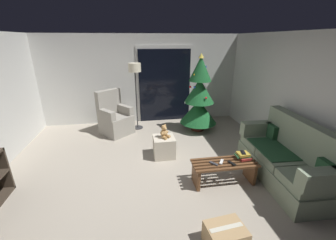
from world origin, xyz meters
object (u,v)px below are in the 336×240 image
object	(u,v)px
armchair	(115,119)
floor_lamp	(135,74)
book_stack	(243,156)
ottoman	(164,147)
remote_black	(232,163)
remote_graphite	(214,164)
couch	(287,159)
cell_phone	(243,152)
cardboard_box_taped_mid_floor	(225,237)
coffee_table	(224,169)
remote_white	(221,162)
christmas_tree	(199,98)
teddy_bear_honey	(164,132)

from	to	relation	value
armchair	floor_lamp	world-z (taller)	floor_lamp
book_stack	ottoman	size ratio (longest dim) A/B	0.56
remote_black	remote_graphite	xyz separation A→B (m)	(-0.30, 0.04, 0.00)
couch	cell_phone	world-z (taller)	couch
cardboard_box_taped_mid_floor	couch	bearing A→B (deg)	35.04
book_stack	cell_phone	size ratio (longest dim) A/B	1.72
coffee_table	remote_graphite	bearing A→B (deg)	-172.00
couch	remote_black	world-z (taller)	couch
remote_graphite	remote_white	bearing A→B (deg)	-26.33
remote_black	armchair	distance (m)	3.29
armchair	ottoman	xyz separation A→B (m)	(1.10, -1.42, -0.18)
christmas_tree	teddy_bear_honey	size ratio (longest dim) A/B	7.14
cell_phone	teddy_bear_honey	size ratio (longest dim) A/B	0.50
christmas_tree	cardboard_box_taped_mid_floor	distance (m)	3.67
remote_white	remote_black	bearing A→B (deg)	8.24
cardboard_box_taped_mid_floor	remote_black	bearing A→B (deg)	63.02
armchair	teddy_bear_honey	distance (m)	1.81
armchair	teddy_bear_honey	xyz separation A→B (m)	(1.10, -1.43, 0.15)
remote_white	ottoman	world-z (taller)	ottoman
remote_graphite	cell_phone	size ratio (longest dim) A/B	1.08
remote_graphite	teddy_bear_honey	xyz separation A→B (m)	(-0.67, 1.09, 0.14)
coffee_table	christmas_tree	world-z (taller)	christmas_tree
cardboard_box_taped_mid_floor	teddy_bear_honey	bearing A→B (deg)	100.34
cell_phone	remote_graphite	bearing A→B (deg)	-155.62
cell_phone	floor_lamp	distance (m)	3.32
remote_white	cell_phone	bearing A→B (deg)	42.84
book_stack	armchair	size ratio (longest dim) A/B	0.22
remote_graphite	ottoman	xyz separation A→B (m)	(-0.68, 1.10, -0.20)
armchair	cardboard_box_taped_mid_floor	bearing A→B (deg)	-67.57
remote_black	couch	bearing A→B (deg)	156.55
couch	ottoman	world-z (taller)	couch
remote_white	teddy_bear_honey	world-z (taller)	teddy_bear_honey
teddy_bear_honey	armchair	bearing A→B (deg)	127.76
ottoman	remote_black	bearing A→B (deg)	-49.18
couch	armchair	bearing A→B (deg)	140.32
ottoman	cell_phone	bearing A→B (deg)	-38.63
christmas_tree	book_stack	bearing A→B (deg)	-86.85
remote_white	armchair	size ratio (longest dim) A/B	0.14
couch	remote_white	size ratio (longest dim) A/B	12.66
armchair	remote_white	bearing A→B (deg)	-52.22
teddy_bear_honey	floor_lamp	bearing A→B (deg)	107.38
couch	christmas_tree	world-z (taller)	christmas_tree
floor_lamp	remote_white	bearing A→B (deg)	-63.74
armchair	ottoman	distance (m)	1.80
remote_white	christmas_tree	distance (m)	2.41
remote_graphite	christmas_tree	size ratio (longest dim) A/B	0.08
remote_white	cardboard_box_taped_mid_floor	xyz separation A→B (m)	(-0.41, -1.18, -0.27)
coffee_table	book_stack	xyz separation A→B (m)	(0.36, 0.06, 0.19)
ottoman	teddy_bear_honey	size ratio (longest dim) A/B	1.54
couch	armchair	world-z (taller)	armchair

